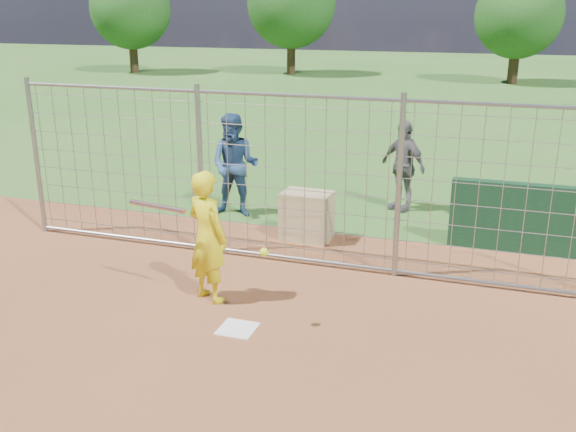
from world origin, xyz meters
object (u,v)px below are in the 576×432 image
(bystander_b, at_px, (403,166))
(equipment_bin, at_px, (307,216))
(batter, at_px, (207,237))
(bystander_a, at_px, (235,166))

(bystander_b, distance_m, equipment_bin, 2.50)
(batter, height_order, equipment_bin, batter)
(equipment_bin, bearing_deg, bystander_a, 156.11)
(batter, height_order, bystander_a, bystander_a)
(bystander_a, xyz_separation_m, bystander_b, (2.82, 1.33, -0.09))
(batter, relative_size, bystander_b, 1.02)
(bystander_a, height_order, bystander_b, bystander_a)
(bystander_b, bearing_deg, equipment_bin, -86.53)
(bystander_a, distance_m, bystander_b, 3.12)
(batter, xyz_separation_m, bystander_a, (-1.07, 3.42, 0.07))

